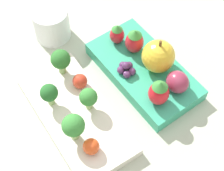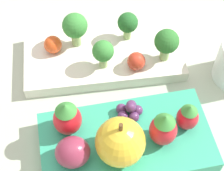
% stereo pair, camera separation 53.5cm
% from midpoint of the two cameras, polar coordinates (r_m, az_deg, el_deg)
% --- Properties ---
extents(ground_plane, '(4.00, 4.00, 0.00)m').
position_cam_midpoint_polar(ground_plane, '(0.51, 20.10, -26.24)').
color(ground_plane, '#ADB7A3').
extents(bento_box_savoury, '(0.23, 0.11, 0.02)m').
position_cam_midpoint_polar(bento_box_savoury, '(0.51, 16.69, -18.83)').
color(bento_box_savoury, silver).
rests_on(bento_box_savoury, ground_plane).
extents(bento_box_fruit, '(0.21, 0.12, 0.02)m').
position_cam_midpoint_polar(bento_box_fruit, '(0.50, 23.43, -33.81)').
color(bento_box_fruit, '#33A87F').
rests_on(bento_box_fruit, ground_plane).
extents(broccoli_floret_0, '(0.03, 0.03, 0.04)m').
position_cam_midpoint_polar(broccoli_floret_0, '(0.47, 18.44, -20.18)').
color(broccoli_floret_0, '#93B770').
rests_on(broccoli_floret_0, bento_box_savoury).
extents(broccoli_floret_1, '(0.03, 0.03, 0.04)m').
position_cam_midpoint_polar(broccoli_floret_1, '(0.50, 21.09, -13.94)').
color(broccoli_floret_1, '#93B770').
rests_on(broccoli_floret_1, bento_box_savoury).
extents(broccoli_floret_2, '(0.03, 0.03, 0.05)m').
position_cam_midpoint_polar(broccoli_floret_2, '(0.50, 27.88, -17.28)').
color(broccoli_floret_2, '#93B770').
rests_on(broccoli_floret_2, bento_box_savoury).
extents(broccoli_floret_3, '(0.04, 0.04, 0.05)m').
position_cam_midpoint_polar(broccoli_floret_3, '(0.47, 12.95, -15.67)').
color(broccoli_floret_3, '#93B770').
rests_on(broccoli_floret_3, bento_box_savoury).
extents(cherry_tomato_0, '(0.03, 0.03, 0.03)m').
position_cam_midpoint_polar(cherry_tomato_0, '(0.48, 8.77, -18.28)').
color(cherry_tomato_0, '#DB4C1E').
rests_on(cherry_tomato_0, bento_box_savoury).
extents(cherry_tomato_1, '(0.03, 0.03, 0.03)m').
position_cam_midpoint_polar(cherry_tomato_1, '(0.50, 23.19, -20.39)').
color(cherry_tomato_1, red).
rests_on(cherry_tomato_1, bento_box_savoury).
extents(apple, '(0.06, 0.06, 0.07)m').
position_cam_midpoint_polar(apple, '(0.46, 25.62, -35.86)').
color(apple, gold).
rests_on(apple, bento_box_fruit).
extents(strawberry_0, '(0.03, 0.03, 0.05)m').
position_cam_midpoint_polar(strawberry_0, '(0.48, 30.98, -32.11)').
color(strawberry_0, red).
rests_on(strawberry_0, bento_box_fruit).
extents(strawberry_1, '(0.03, 0.03, 0.04)m').
position_cam_midpoint_polar(strawberry_1, '(0.50, 33.43, -29.14)').
color(strawberry_1, red).
rests_on(strawberry_1, bento_box_fruit).
extents(strawberry_2, '(0.03, 0.03, 0.05)m').
position_cam_midpoint_polar(strawberry_2, '(0.45, 15.67, -33.40)').
color(strawberry_2, red).
rests_on(strawberry_2, bento_box_fruit).
extents(plum, '(0.04, 0.04, 0.04)m').
position_cam_midpoint_polar(plum, '(0.46, 17.68, -38.23)').
color(plum, '#892D47').
rests_on(plum, bento_box_fruit).
extents(grape_cluster, '(0.03, 0.03, 0.02)m').
position_cam_midpoint_polar(grape_cluster, '(0.48, 24.50, -29.50)').
color(grape_cluster, '#562D5B').
rests_on(grape_cluster, bento_box_fruit).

